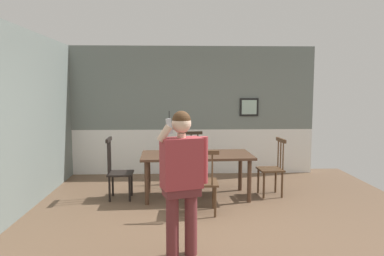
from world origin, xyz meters
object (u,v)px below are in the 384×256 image
dining_table (197,159)px  chair_near_window (272,168)px  chair_by_doorway (118,171)px  chair_at_table_head (192,160)px  person_figure (182,174)px  chair_opposite_corner (202,182)px

dining_table → chair_near_window: chair_near_window is taller
chair_near_window → chair_by_doorway: bearing=87.7°
chair_at_table_head → person_figure: (-0.24, -3.06, 0.44)m
chair_near_window → dining_table: bearing=87.8°
chair_near_window → person_figure: size_ratio=0.62×
dining_table → chair_near_window: 1.33m
dining_table → person_figure: 2.24m
chair_near_window → chair_by_doorway: 2.64m
chair_at_table_head → chair_opposite_corner: size_ratio=1.03×
chair_near_window → chair_by_doorway: size_ratio=0.96×
dining_table → chair_near_window: bearing=2.3°
chair_near_window → chair_at_table_head: (-1.35, 0.79, 0.00)m
chair_by_doorway → chair_opposite_corner: bearing=58.5°
chair_near_window → chair_at_table_head: size_ratio=0.98×
person_figure → chair_opposite_corner: bearing=-120.5°
chair_by_doorway → person_figure: (1.05, -2.16, 0.45)m
dining_table → person_figure: size_ratio=1.17×
person_figure → chair_by_doorway: bearing=-82.2°
dining_table → chair_opposite_corner: (0.03, -0.85, -0.18)m
chair_at_table_head → chair_opposite_corner: (0.07, -1.69, -0.00)m
chair_near_window → chair_at_table_head: chair_at_table_head is taller
chair_at_table_head → chair_opposite_corner: bearing=85.2°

